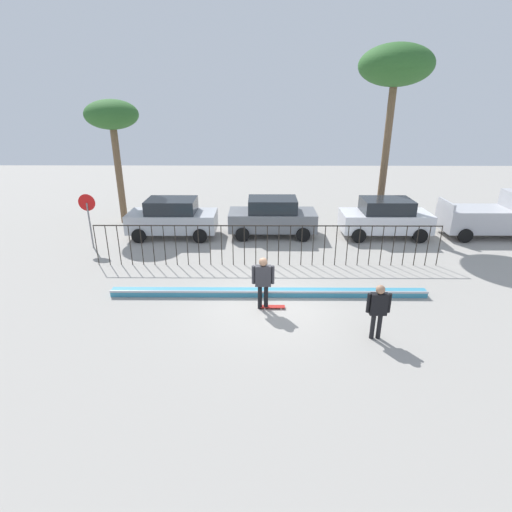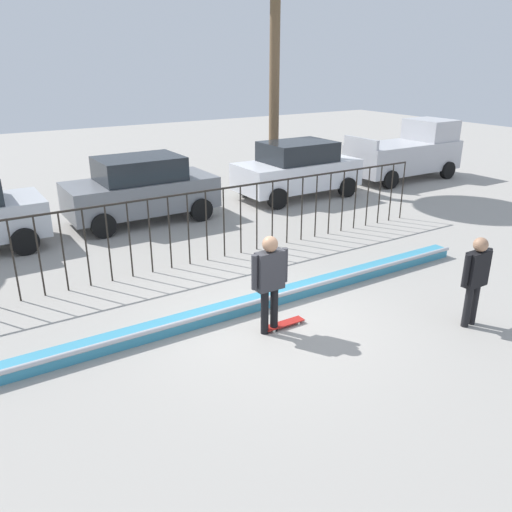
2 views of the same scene
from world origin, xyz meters
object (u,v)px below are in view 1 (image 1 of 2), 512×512
Objects in this scene: camera_operator at (378,307)px; pickup_truck at (496,216)px; skateboard at (273,307)px; parked_car_white at (385,218)px; skateboarder at (263,279)px; stop_sign at (88,214)px; palm_tree_short at (112,118)px; parked_car_gray at (272,216)px; parked_car_silver at (172,218)px; palm_tree_tall at (395,69)px.

pickup_truck reaches higher than camera_operator.
parked_car_white reaches higher than skateboard.
stop_sign reaches higher than skateboarder.
camera_operator is 0.36× the size of pickup_truck.
palm_tree_short is (0.19, 4.07, 3.89)m from stop_sign.
parked_car_gray is 9.61m from palm_tree_short.
skateboarder is 9.74m from stop_sign.
skateboard is at bearing -88.84° from parked_car_gray.
camera_operator is at bearing -34.19° from stop_sign.
parked_car_white is 1.72× the size of stop_sign.
palm_tree_short reaches higher than skateboarder.
skateboarder is at bearing 33.08° from camera_operator.
skateboard is at bearing 30.37° from camera_operator.
camera_operator is at bearing -105.86° from parked_car_white.
stop_sign is (-3.42, -1.61, 0.64)m from parked_car_silver.
stop_sign reaches higher than parked_car_gray.
palm_tree_tall is at bearing 69.12° from skateboard.
skateboard is 7.66m from parked_car_gray.
skateboard is 0.48× the size of camera_operator.
skateboard is 0.17× the size of pickup_truck.
skateboard is 9.47m from parked_car_white.
stop_sign is 5.63m from palm_tree_short.
stop_sign reaches higher than parked_car_silver.
skateboard is (0.32, 0.01, -1.01)m from skateboarder.
pickup_truck is at bearing -6.87° from palm_tree_short.
parked_car_silver is (-7.61, 9.11, -0.04)m from camera_operator.
parked_car_white reaches higher than skateboarder.
parked_car_gray reaches higher than skateboarder.
palm_tree_short is (-13.94, 0.61, -2.24)m from palm_tree_tall.
skateboarder is 13.79m from pickup_truck.
parked_car_white is 5.46m from pickup_truck.
camera_operator reaches higher than skateboard.
palm_tree_tall reaches higher than parked_car_silver.
camera_operator is 9.63m from parked_car_white.
palm_tree_tall reaches higher than stop_sign.
skateboarder is 9.63m from parked_car_white.
skateboarder is at bearing -127.66° from parked_car_white.
stop_sign is at bearing -175.01° from pickup_truck.
palm_tree_short reaches higher than parked_car_white.
parked_car_white is (6.10, 7.45, -0.10)m from skateboarder.
palm_tree_tall is (5.77, 1.62, 6.78)m from parked_car_gray.
skateboarder is 8.60m from parked_car_silver.
parked_car_silver is at bearing -37.16° from palm_tree_short.
parked_car_silver is 15.97m from pickup_truck.
parked_car_white is at bearing 64.30° from skateboard.
parked_car_silver is 10.50m from parked_car_white.
pickup_truck is (15.97, 0.14, 0.06)m from parked_car_silver.
skateboarder is 0.38× the size of pickup_truck.
parked_car_silver and parked_car_gray have the same top height.
stop_sign is at bearing 156.82° from skateboard.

